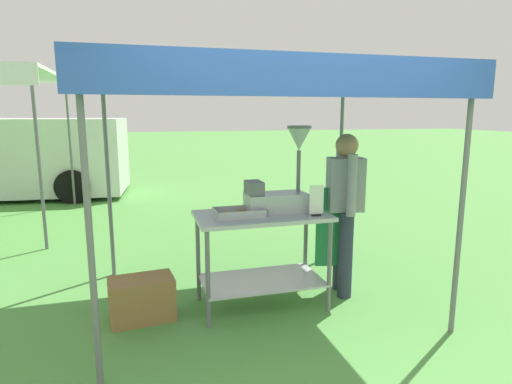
% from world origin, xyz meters
% --- Properties ---
extents(ground_plane, '(70.00, 70.00, 0.00)m').
position_xyz_m(ground_plane, '(0.00, 6.00, 0.00)').
color(ground_plane, '#519342').
extents(stall_canopy, '(2.98, 2.32, 2.19)m').
position_xyz_m(stall_canopy, '(-0.05, 1.12, 2.11)').
color(stall_canopy, slate).
rests_on(stall_canopy, ground).
extents(donut_cart, '(1.21, 0.67, 0.89)m').
position_xyz_m(donut_cart, '(-0.05, 1.02, 0.65)').
color(donut_cart, '#B7B7BC').
rests_on(donut_cart, ground).
extents(donut_tray, '(0.45, 0.27, 0.07)m').
position_xyz_m(donut_tray, '(-0.28, 0.99, 0.92)').
color(donut_tray, '#B7B7BC').
rests_on(donut_tray, donut_cart).
extents(donut_fryer, '(0.61, 0.28, 0.80)m').
position_xyz_m(donut_fryer, '(0.13, 1.06, 1.14)').
color(donut_fryer, '#B7B7BC').
rests_on(donut_fryer, donut_cart).
extents(menu_sign, '(0.13, 0.05, 0.28)m').
position_xyz_m(menu_sign, '(0.40, 0.82, 1.01)').
color(menu_sign, black).
rests_on(menu_sign, donut_cart).
extents(vendor, '(0.47, 0.54, 1.61)m').
position_xyz_m(vendor, '(0.81, 1.09, 0.90)').
color(vendor, '#2D3347').
rests_on(vendor, ground).
extents(supply_crate, '(0.59, 0.39, 0.38)m').
position_xyz_m(supply_crate, '(-1.15, 1.04, 0.19)').
color(supply_crate, olive).
rests_on(supply_crate, ground).
extents(van_white, '(5.01, 2.44, 1.69)m').
position_xyz_m(van_white, '(-3.80, 7.68, 0.88)').
color(van_white, white).
rests_on(van_white, ground).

